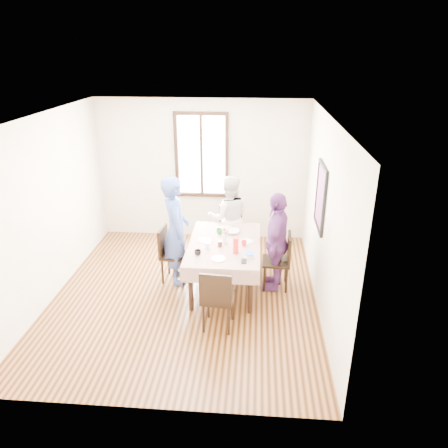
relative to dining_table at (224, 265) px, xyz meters
The scene contains 31 objects.
ground 0.75m from the dining_table, 152.82° to the right, with size 4.50×4.50×0.00m, color #321907.
back_wall 2.26m from the dining_table, 106.57° to the left, with size 4.00×4.00×0.00m, color beige.
right_wall 1.75m from the dining_table, 11.86° to the right, with size 4.50×4.50×0.00m, color beige.
window_frame 2.39m from the dining_table, 106.73° to the left, with size 1.02×0.06×1.62m, color black.
window_pane 2.39m from the dining_table, 106.65° to the left, with size 0.90×0.02×1.50m, color white.
art_poster 1.83m from the dining_table, ahead, with size 0.04×0.76×0.96m, color red.
dining_table is the anchor object (origin of this frame).
tablecloth 0.38m from the dining_table, ahead, with size 1.09×1.65×0.01m, color #500800.
chair_left 0.83m from the dining_table, 169.96° to the left, with size 0.42×0.42×0.91m, color black.
chair_right 0.81m from the dining_table, ahead, with size 0.42×0.42×0.91m, color black.
chair_far 1.05m from the dining_table, 90.00° to the left, with size 0.42×0.42×0.91m, color black.
chair_near 1.05m from the dining_table, 90.00° to the right, with size 0.42×0.42×0.91m, color black.
person_left 0.95m from the dining_table, 169.69° to the left, with size 0.64×0.42×1.77m, color #3D529B.
person_far 1.10m from the dining_table, 90.00° to the left, with size 0.74×0.58×1.53m, color beige.
person_right 0.89m from the dining_table, ahead, with size 0.93×0.39×1.58m, color #602E6D.
mug_black 0.70m from the dining_table, 128.82° to the right, with size 0.10×0.10×0.08m, color black.
mug_flag 0.53m from the dining_table, 13.94° to the right, with size 0.09×0.09×0.08m, color red.
mug_green 0.56m from the dining_table, 106.93° to the left, with size 0.10×0.10×0.08m, color #0C7226.
serving_bowl 0.57m from the dining_table, 75.16° to the left, with size 0.23×0.23×0.06m, color white.
juice_carton 0.63m from the dining_table, 59.12° to the right, with size 0.08×0.08×0.24m, color red.
butter_tub 0.74m from the dining_table, 49.11° to the right, with size 0.12×0.12×0.06m, color white.
jam_jar 0.46m from the dining_table, 112.28° to the right, with size 0.07×0.07×0.09m, color black.
drinking_glass 0.53m from the dining_table, 138.58° to the right, with size 0.07×0.07×0.09m, color silver.
smartphone 0.77m from the dining_table, 60.92° to the right, with size 0.08×0.15×0.01m, color black.
flower_vase 0.45m from the dining_table, 56.02° to the left, with size 0.06×0.06×0.13m, color silver.
plate_left 0.50m from the dining_table, 167.52° to the left, with size 0.20×0.20×0.01m, color white.
plate_right 0.53m from the dining_table, 12.20° to the left, with size 0.20×0.20×0.01m, color white.
plate_far 0.69m from the dining_table, 91.39° to the left, with size 0.20×0.20×0.01m, color white.
plate_near 0.67m from the dining_table, 93.97° to the right, with size 0.20×0.20×0.01m, color white.
butter_lid 0.76m from the dining_table, 49.11° to the right, with size 0.12×0.12×0.01m, color blue.
flower_bunch 0.56m from the dining_table, 56.02° to the left, with size 0.09×0.09×0.10m, color yellow, non-canonical shape.
Camera 1 is at (1.04, -5.55, 3.56)m, focal length 33.86 mm.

